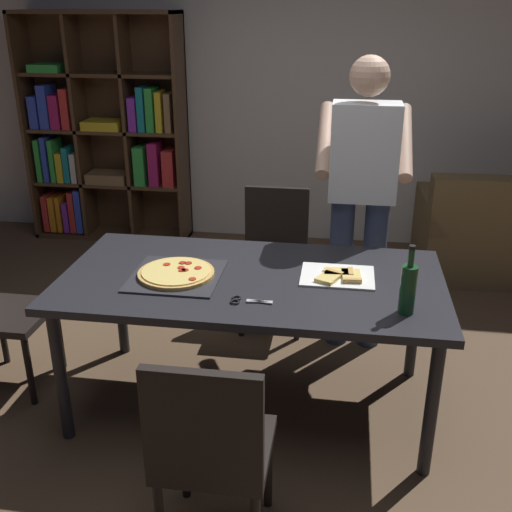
% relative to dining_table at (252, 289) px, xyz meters
% --- Properties ---
extents(ground_plane, '(12.00, 12.00, 0.00)m').
position_rel_dining_table_xyz_m(ground_plane, '(0.00, 0.00, -0.68)').
color(ground_plane, brown).
extents(back_wall, '(6.40, 0.10, 2.80)m').
position_rel_dining_table_xyz_m(back_wall, '(0.00, 2.60, 0.72)').
color(back_wall, silver).
rests_on(back_wall, ground_plane).
extents(dining_table, '(1.89, 0.97, 0.75)m').
position_rel_dining_table_xyz_m(dining_table, '(0.00, 0.00, 0.00)').
color(dining_table, '#232328').
rests_on(dining_table, ground_plane).
extents(chair_near_camera, '(0.42, 0.42, 0.90)m').
position_rel_dining_table_xyz_m(chair_near_camera, '(-0.00, -0.97, -0.17)').
color(chair_near_camera, black).
rests_on(chair_near_camera, ground_plane).
extents(chair_far_side, '(0.42, 0.42, 0.90)m').
position_rel_dining_table_xyz_m(chair_far_side, '(0.00, 0.97, -0.17)').
color(chair_far_side, black).
rests_on(chair_far_side, ground_plane).
extents(bookshelf, '(1.40, 0.35, 1.95)m').
position_rel_dining_table_xyz_m(bookshelf, '(-1.69, 2.38, 0.23)').
color(bookshelf, '#513823').
rests_on(bookshelf, ground_plane).
extents(person_serving_pizza, '(0.55, 0.54, 1.75)m').
position_rel_dining_table_xyz_m(person_serving_pizza, '(0.53, 0.75, 0.31)').
color(person_serving_pizza, '#38476B').
rests_on(person_serving_pizza, ground_plane).
extents(pepperoni_pizza_on_tray, '(0.44, 0.44, 0.04)m').
position_rel_dining_table_xyz_m(pepperoni_pizza_on_tray, '(-0.37, -0.05, 0.08)').
color(pepperoni_pizza_on_tray, '#2D2D33').
rests_on(pepperoni_pizza_on_tray, dining_table).
extents(pizza_slices_on_towel, '(0.36, 0.28, 0.03)m').
position_rel_dining_table_xyz_m(pizza_slices_on_towel, '(0.43, 0.05, 0.08)').
color(pizza_slices_on_towel, white).
rests_on(pizza_slices_on_towel, dining_table).
extents(wine_bottle, '(0.07, 0.07, 0.32)m').
position_rel_dining_table_xyz_m(wine_bottle, '(0.72, -0.27, 0.19)').
color(wine_bottle, '#194723').
rests_on(wine_bottle, dining_table).
extents(kitchen_scissors, '(0.19, 0.08, 0.01)m').
position_rel_dining_table_xyz_m(kitchen_scissors, '(0.01, -0.27, 0.07)').
color(kitchen_scissors, silver).
rests_on(kitchen_scissors, dining_table).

